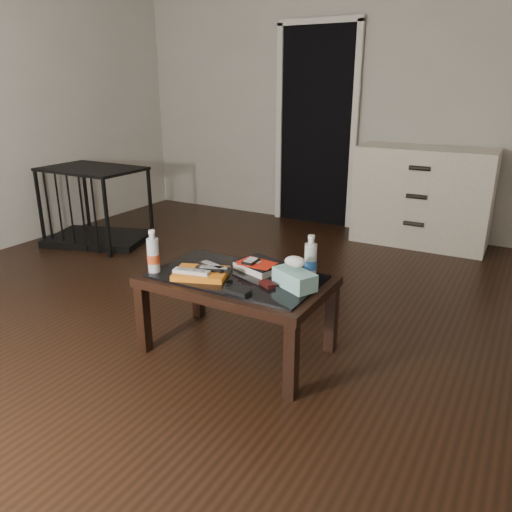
{
  "coord_description": "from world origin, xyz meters",
  "views": [
    {
      "loc": [
        1.68,
        -2.49,
        1.46
      ],
      "look_at": [
        0.41,
        -0.24,
        0.55
      ],
      "focal_mm": 35.0,
      "sensor_mm": 36.0,
      "label": 1
    }
  ],
  "objects_px": {
    "water_bottle_left": "(153,251)",
    "water_bottle_right": "(311,257)",
    "dresser": "(422,197)",
    "tissue_box": "(295,279)",
    "pet_crate": "(97,218)",
    "textbook": "(260,266)",
    "coffee_table": "(237,286)"
  },
  "relations": [
    {
      "from": "dresser",
      "to": "textbook",
      "type": "bearing_deg",
      "value": -99.26
    },
    {
      "from": "water_bottle_left",
      "to": "tissue_box",
      "type": "distance_m",
      "value": 0.8
    },
    {
      "from": "tissue_box",
      "to": "textbook",
      "type": "bearing_deg",
      "value": -179.25
    },
    {
      "from": "dresser",
      "to": "tissue_box",
      "type": "xyz_separation_m",
      "value": [
        -0.09,
        -2.57,
        0.06
      ]
    },
    {
      "from": "water_bottle_right",
      "to": "tissue_box",
      "type": "distance_m",
      "value": 0.18
    },
    {
      "from": "textbook",
      "to": "water_bottle_right",
      "type": "relative_size",
      "value": 1.05
    },
    {
      "from": "dresser",
      "to": "pet_crate",
      "type": "height_order",
      "value": "dresser"
    },
    {
      "from": "water_bottle_left",
      "to": "water_bottle_right",
      "type": "bearing_deg",
      "value": 23.29
    },
    {
      "from": "dresser",
      "to": "tissue_box",
      "type": "relative_size",
      "value": 5.24
    },
    {
      "from": "textbook",
      "to": "tissue_box",
      "type": "bearing_deg",
      "value": -7.32
    },
    {
      "from": "water_bottle_left",
      "to": "dresser",
      "type": "bearing_deg",
      "value": 72.47
    },
    {
      "from": "coffee_table",
      "to": "water_bottle_right",
      "type": "relative_size",
      "value": 4.2
    },
    {
      "from": "textbook",
      "to": "water_bottle_left",
      "type": "height_order",
      "value": "water_bottle_left"
    },
    {
      "from": "water_bottle_left",
      "to": "water_bottle_right",
      "type": "xyz_separation_m",
      "value": [
        0.79,
        0.34,
        0.0
      ]
    },
    {
      "from": "water_bottle_right",
      "to": "water_bottle_left",
      "type": "bearing_deg",
      "value": -156.71
    },
    {
      "from": "coffee_table",
      "to": "tissue_box",
      "type": "height_order",
      "value": "tissue_box"
    },
    {
      "from": "textbook",
      "to": "dresser",
      "type": "bearing_deg",
      "value": 99.63
    },
    {
      "from": "pet_crate",
      "to": "textbook",
      "type": "relative_size",
      "value": 4.17
    },
    {
      "from": "textbook",
      "to": "pet_crate",
      "type": "bearing_deg",
      "value": 175.62
    },
    {
      "from": "pet_crate",
      "to": "textbook",
      "type": "height_order",
      "value": "pet_crate"
    },
    {
      "from": "textbook",
      "to": "water_bottle_left",
      "type": "relative_size",
      "value": 1.05
    },
    {
      "from": "water_bottle_left",
      "to": "pet_crate",
      "type": "bearing_deg",
      "value": 144.85
    },
    {
      "from": "textbook",
      "to": "water_bottle_left",
      "type": "xyz_separation_m",
      "value": [
        -0.5,
        -0.31,
        0.1
      ]
    },
    {
      "from": "dresser",
      "to": "pet_crate",
      "type": "bearing_deg",
      "value": -151.89
    },
    {
      "from": "water_bottle_right",
      "to": "tissue_box",
      "type": "xyz_separation_m",
      "value": [
        -0.02,
        -0.16,
        -0.07
      ]
    },
    {
      "from": "pet_crate",
      "to": "tissue_box",
      "type": "distance_m",
      "value": 2.83
    },
    {
      "from": "pet_crate",
      "to": "textbook",
      "type": "xyz_separation_m",
      "value": [
        2.31,
        -0.97,
        0.25
      ]
    },
    {
      "from": "coffee_table",
      "to": "tissue_box",
      "type": "xyz_separation_m",
      "value": [
        0.35,
        0.0,
        0.11
      ]
    },
    {
      "from": "dresser",
      "to": "water_bottle_right",
      "type": "bearing_deg",
      "value": -92.45
    },
    {
      "from": "dresser",
      "to": "textbook",
      "type": "height_order",
      "value": "dresser"
    },
    {
      "from": "coffee_table",
      "to": "pet_crate",
      "type": "relative_size",
      "value": 0.96
    },
    {
      "from": "water_bottle_right",
      "to": "tissue_box",
      "type": "bearing_deg",
      "value": -95.46
    }
  ]
}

